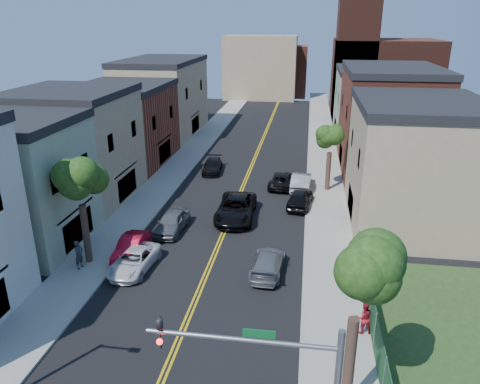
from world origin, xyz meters
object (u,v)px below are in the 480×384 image
at_px(silver_car_right, 301,182).
at_px(dark_car_right_far, 283,180).
at_px(black_car_left, 212,166).
at_px(pedestrian_right, 364,317).
at_px(black_suv_lane, 236,208).
at_px(white_pickup, 134,261).
at_px(grey_car_right, 268,263).
at_px(black_car_right, 300,198).
at_px(grey_car_left, 172,222).
at_px(red_sedan, 131,247).
at_px(pedestrian_left, 79,255).

distance_m(silver_car_right, dark_car_right_far, 1.82).
distance_m(black_car_left, pedestrian_right, 27.90).
bearing_deg(black_suv_lane, white_pickup, -121.35).
bearing_deg(black_car_left, white_pickup, -97.64).
bearing_deg(black_car_left, pedestrian_right, -67.73).
bearing_deg(black_car_left, black_suv_lane, -74.57).
xyz_separation_m(grey_car_right, black_car_right, (1.70, 11.16, 0.10)).
distance_m(dark_car_right_far, black_suv_lane, 8.66).
xyz_separation_m(white_pickup, grey_car_left, (0.76, 5.83, 0.12)).
xyz_separation_m(grey_car_left, grey_car_right, (7.68, -4.88, -0.08)).
distance_m(dark_car_right_far, pedestrian_right, 22.02).
xyz_separation_m(red_sedan, black_car_right, (11.00, 10.41, 0.09)).
bearing_deg(black_car_left, grey_car_left, -95.59).
relative_size(pedestrian_left, pedestrian_right, 1.07).
bearing_deg(grey_car_left, black_car_right, 37.03).
bearing_deg(pedestrian_left, grey_car_left, -24.21).
relative_size(silver_car_right, pedestrian_left, 2.57).
bearing_deg(grey_car_left, black_car_left, 92.93).
relative_size(grey_car_left, black_car_left, 0.98).
xyz_separation_m(grey_car_left, black_car_left, (0.08, 14.44, -0.10)).
bearing_deg(dark_car_right_far, silver_car_right, 165.58).
xyz_separation_m(black_car_right, black_suv_lane, (-5.00, -3.21, 0.09)).
distance_m(grey_car_right, black_car_right, 11.29).
distance_m(red_sedan, black_car_right, 15.14).
height_order(silver_car_right, black_suv_lane, black_suv_lane).
relative_size(grey_car_left, black_car_right, 0.98).
relative_size(grey_car_left, pedestrian_left, 2.34).
bearing_deg(white_pickup, grey_car_right, 10.94).
bearing_deg(black_car_right, pedestrian_left, 50.84).
xyz_separation_m(black_car_right, pedestrian_left, (-13.54, -12.68, 0.33)).
xyz_separation_m(white_pickup, black_car_right, (10.14, 12.10, 0.13)).
bearing_deg(pedestrian_left, red_sedan, -39.42).
distance_m(white_pickup, pedestrian_right, 14.45).
xyz_separation_m(black_car_right, pedestrian_right, (3.60, -16.57, 0.26)).
bearing_deg(black_suv_lane, dark_car_right_far, 66.29).
relative_size(dark_car_right_far, pedestrian_left, 2.58).
height_order(black_car_left, pedestrian_left, pedestrian_left).
relative_size(white_pickup, pedestrian_left, 2.42).
height_order(grey_car_right, silver_car_right, silver_car_right).
height_order(red_sedan, white_pickup, red_sedan).
bearing_deg(pedestrian_right, black_car_right, -88.07).
distance_m(red_sedan, black_car_left, 18.65).
xyz_separation_m(grey_car_left, silver_car_right, (9.38, 10.43, 0.05)).
bearing_deg(white_pickup, red_sedan, 121.56).
height_order(silver_car_right, pedestrian_left, pedestrian_left).
xyz_separation_m(red_sedan, grey_car_right, (9.30, -0.75, -0.00)).
xyz_separation_m(grey_car_right, pedestrian_right, (5.30, -5.41, 0.36)).
distance_m(grey_car_left, grey_car_right, 9.10).
distance_m(grey_car_right, black_suv_lane, 8.61).
relative_size(black_car_left, black_suv_lane, 0.73).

